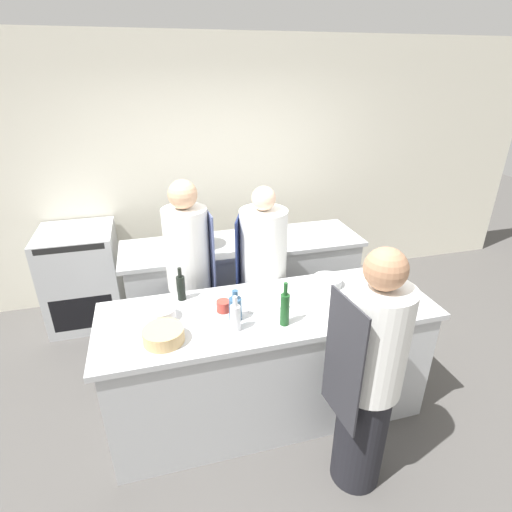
{
  "coord_description": "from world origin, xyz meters",
  "views": [
    {
      "loc": [
        -0.71,
        -2.27,
        2.47
      ],
      "look_at": [
        0.0,
        0.35,
        1.18
      ],
      "focal_mm": 28.0,
      "sensor_mm": 36.0,
      "label": 1
    }
  ],
  "objects_px": {
    "bottle_cooking_oil": "(362,295)",
    "bowl_wooden_salad": "(327,281)",
    "bottle_vinegar": "(285,308)",
    "stockpot": "(196,235)",
    "bowl_ceramic_blue": "(161,313)",
    "bowl_prep_small": "(164,335)",
    "chef_at_prep_near": "(368,378)",
    "cup": "(223,306)",
    "bottle_sauce": "(235,317)",
    "bowl_mixing_large": "(393,296)",
    "chef_at_stove": "(190,279)",
    "bottle_olive_oil": "(181,287)",
    "oven_range": "(83,277)",
    "bottle_wine": "(235,308)",
    "chef_at_pass_far": "(263,282)"
  },
  "relations": [
    {
      "from": "bottle_cooking_oil",
      "to": "cup",
      "type": "bearing_deg",
      "value": 165.72
    },
    {
      "from": "bowl_mixing_large",
      "to": "bottle_sauce",
      "type": "bearing_deg",
      "value": -176.74
    },
    {
      "from": "bottle_olive_oil",
      "to": "stockpot",
      "type": "relative_size",
      "value": 0.8
    },
    {
      "from": "chef_at_prep_near",
      "to": "bottle_vinegar",
      "type": "xyz_separation_m",
      "value": [
        -0.35,
        0.5,
        0.23
      ]
    },
    {
      "from": "bowl_mixing_large",
      "to": "bowl_wooden_salad",
      "type": "height_order",
      "value": "bowl_wooden_salad"
    },
    {
      "from": "oven_range",
      "to": "bottle_wine",
      "type": "bearing_deg",
      "value": -55.27
    },
    {
      "from": "cup",
      "to": "oven_range",
      "type": "bearing_deg",
      "value": 125.19
    },
    {
      "from": "bottle_cooking_oil",
      "to": "cup",
      "type": "relative_size",
      "value": 3.03
    },
    {
      "from": "bowl_prep_small",
      "to": "chef_at_prep_near",
      "type": "bearing_deg",
      "value": -25.08
    },
    {
      "from": "bottle_sauce",
      "to": "bowl_wooden_salad",
      "type": "bearing_deg",
      "value": 25.3
    },
    {
      "from": "bottle_sauce",
      "to": "stockpot",
      "type": "relative_size",
      "value": 0.78
    },
    {
      "from": "bottle_sauce",
      "to": "bottle_olive_oil",
      "type": "bearing_deg",
      "value": 122.33
    },
    {
      "from": "bottle_olive_oil",
      "to": "bottle_vinegar",
      "type": "distance_m",
      "value": 0.79
    },
    {
      "from": "bowl_ceramic_blue",
      "to": "bowl_mixing_large",
      "type": "bearing_deg",
      "value": -6.47
    },
    {
      "from": "bottle_wine",
      "to": "bowl_prep_small",
      "type": "xyz_separation_m",
      "value": [
        -0.48,
        -0.12,
        -0.04
      ]
    },
    {
      "from": "bottle_vinegar",
      "to": "stockpot",
      "type": "distance_m",
      "value": 1.46
    },
    {
      "from": "bottle_wine",
      "to": "bowl_mixing_large",
      "type": "relative_size",
      "value": 1.3
    },
    {
      "from": "chef_at_prep_near",
      "to": "cup",
      "type": "relative_size",
      "value": 17.45
    },
    {
      "from": "bottle_wine",
      "to": "bowl_wooden_salad",
      "type": "xyz_separation_m",
      "value": [
        0.79,
        0.26,
        -0.05
      ]
    },
    {
      "from": "chef_at_pass_far",
      "to": "bowl_ceramic_blue",
      "type": "height_order",
      "value": "chef_at_pass_far"
    },
    {
      "from": "chef_at_stove",
      "to": "bowl_wooden_salad",
      "type": "xyz_separation_m",
      "value": [
        1.01,
        -0.52,
        0.11
      ]
    },
    {
      "from": "chef_at_prep_near",
      "to": "chef_at_stove",
      "type": "height_order",
      "value": "chef_at_stove"
    },
    {
      "from": "chef_at_stove",
      "to": "bottle_wine",
      "type": "xyz_separation_m",
      "value": [
        0.22,
        -0.79,
        0.16
      ]
    },
    {
      "from": "bottle_wine",
      "to": "bowl_prep_small",
      "type": "distance_m",
      "value": 0.5
    },
    {
      "from": "bottle_cooking_oil",
      "to": "bottle_wine",
      "type": "bearing_deg",
      "value": 172.09
    },
    {
      "from": "bottle_cooking_oil",
      "to": "cup",
      "type": "height_order",
      "value": "bottle_cooking_oil"
    },
    {
      "from": "bottle_wine",
      "to": "cup",
      "type": "height_order",
      "value": "bottle_wine"
    },
    {
      "from": "chef_at_stove",
      "to": "chef_at_pass_far",
      "type": "xyz_separation_m",
      "value": [
        0.6,
        -0.15,
        -0.04
      ]
    },
    {
      "from": "oven_range",
      "to": "bottle_sauce",
      "type": "distance_m",
      "value": 2.31
    },
    {
      "from": "bottle_vinegar",
      "to": "bottle_cooking_oil",
      "type": "relative_size",
      "value": 1.07
    },
    {
      "from": "chef_at_stove",
      "to": "bottle_olive_oil",
      "type": "relative_size",
      "value": 6.68
    },
    {
      "from": "chef_at_pass_far",
      "to": "bowl_prep_small",
      "type": "height_order",
      "value": "chef_at_pass_far"
    },
    {
      "from": "bottle_sauce",
      "to": "bowl_ceramic_blue",
      "type": "height_order",
      "value": "bottle_sauce"
    },
    {
      "from": "chef_at_prep_near",
      "to": "chef_at_pass_far",
      "type": "distance_m",
      "value": 1.32
    },
    {
      "from": "bottle_cooking_oil",
      "to": "bowl_prep_small",
      "type": "relative_size",
      "value": 1.13
    },
    {
      "from": "bowl_mixing_large",
      "to": "bowl_ceramic_blue",
      "type": "distance_m",
      "value": 1.66
    },
    {
      "from": "bottle_cooking_oil",
      "to": "stockpot",
      "type": "bearing_deg",
      "value": 124.78
    },
    {
      "from": "bottle_olive_oil",
      "to": "bowl_mixing_large",
      "type": "xyz_separation_m",
      "value": [
        1.49,
        -0.4,
        -0.08
      ]
    },
    {
      "from": "chef_at_prep_near",
      "to": "bottle_sauce",
      "type": "bearing_deg",
      "value": 46.66
    },
    {
      "from": "bowl_wooden_salad",
      "to": "stockpot",
      "type": "bearing_deg",
      "value": 131.47
    },
    {
      "from": "bottle_sauce",
      "to": "stockpot",
      "type": "distance_m",
      "value": 1.39
    },
    {
      "from": "oven_range",
      "to": "bowl_prep_small",
      "type": "distance_m",
      "value": 2.1
    },
    {
      "from": "bottle_vinegar",
      "to": "bowl_mixing_large",
      "type": "distance_m",
      "value": 0.88
    },
    {
      "from": "bottle_olive_oil",
      "to": "bowl_ceramic_blue",
      "type": "relative_size",
      "value": 1.32
    },
    {
      "from": "oven_range",
      "to": "chef_at_stove",
      "type": "distance_m",
      "value": 1.46
    },
    {
      "from": "bowl_ceramic_blue",
      "to": "bowl_wooden_salad",
      "type": "xyz_separation_m",
      "value": [
        1.27,
        0.13,
        -0.01
      ]
    },
    {
      "from": "bottle_cooking_oil",
      "to": "bowl_wooden_salad",
      "type": "xyz_separation_m",
      "value": [
        -0.08,
        0.39,
        -0.08
      ]
    },
    {
      "from": "chef_at_prep_near",
      "to": "bottle_wine",
      "type": "height_order",
      "value": "chef_at_prep_near"
    },
    {
      "from": "oven_range",
      "to": "bowl_ceramic_blue",
      "type": "relative_size",
      "value": 5.21
    },
    {
      "from": "chef_at_stove",
      "to": "oven_range",
      "type": "bearing_deg",
      "value": -138.16
    }
  ]
}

